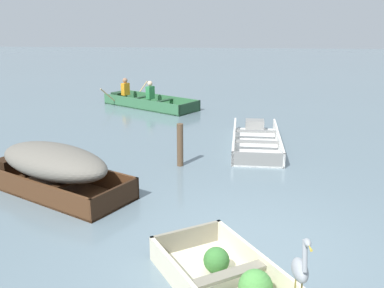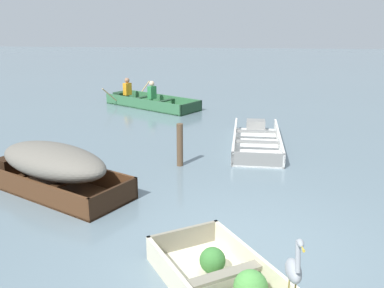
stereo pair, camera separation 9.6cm
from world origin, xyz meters
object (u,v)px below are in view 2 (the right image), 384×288
(heron_on_dinghy, at_px, (294,269))
(mooring_post, at_px, (180,145))
(skiff_dark_varnish_mid_moored, at_px, (52,165))
(rowboat_green_with_crew, at_px, (148,101))
(skiff_white_near_moored, at_px, (256,140))

(heron_on_dinghy, bearing_deg, mooring_post, 108.05)
(skiff_dark_varnish_mid_moored, bearing_deg, rowboat_green_with_crew, 88.61)
(skiff_dark_varnish_mid_moored, xyz_separation_m, rowboat_green_with_crew, (0.19, 7.79, -0.31))
(skiff_white_near_moored, relative_size, rowboat_green_with_crew, 0.90)
(skiff_dark_varnish_mid_moored, height_order, heron_on_dinghy, heron_on_dinghy)
(heron_on_dinghy, height_order, mooring_post, heron_on_dinghy)
(rowboat_green_with_crew, xyz_separation_m, heron_on_dinghy, (3.63, -11.40, 0.71))
(skiff_dark_varnish_mid_moored, xyz_separation_m, heron_on_dinghy, (3.82, -3.60, 0.40))
(skiff_white_near_moored, xyz_separation_m, rowboat_green_with_crew, (-3.65, 4.46, 0.07))
(skiff_white_near_moored, distance_m, rowboat_green_with_crew, 5.76)
(skiff_white_near_moored, bearing_deg, rowboat_green_with_crew, 129.26)
(skiff_white_near_moored, relative_size, mooring_post, 3.52)
(skiff_white_near_moored, height_order, rowboat_green_with_crew, rowboat_green_with_crew)
(skiff_white_near_moored, distance_m, skiff_dark_varnish_mid_moored, 5.10)
(skiff_white_near_moored, xyz_separation_m, mooring_post, (-1.70, -1.76, 0.36))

